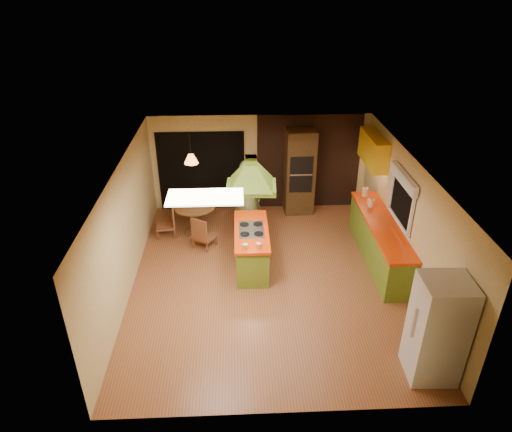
{
  "coord_description": "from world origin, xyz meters",
  "views": [
    {
      "loc": [
        -0.59,
        -7.64,
        5.65
      ],
      "look_at": [
        -0.22,
        0.59,
        1.15
      ],
      "focal_mm": 32.0,
      "sensor_mm": 36.0,
      "label": 1
    }
  ],
  "objects_px": {
    "refrigerator": "(437,329)",
    "wall_oven": "(300,172)",
    "man": "(247,199)",
    "canister_large": "(365,192)",
    "kitchen_island": "(251,248)",
    "dining_table": "(195,213)"
  },
  "relations": [
    {
      "from": "man",
      "to": "refrigerator",
      "type": "xyz_separation_m",
      "value": [
        2.73,
        -4.3,
        -0.1
      ]
    },
    {
      "from": "kitchen_island",
      "to": "wall_oven",
      "type": "height_order",
      "value": "wall_oven"
    },
    {
      "from": "kitchen_island",
      "to": "man",
      "type": "xyz_separation_m",
      "value": [
        -0.05,
        1.22,
        0.54
      ]
    },
    {
      "from": "dining_table",
      "to": "canister_large",
      "type": "relative_size",
      "value": 4.91
    },
    {
      "from": "canister_large",
      "to": "kitchen_island",
      "type": "bearing_deg",
      "value": -152.86
    },
    {
      "from": "dining_table",
      "to": "canister_large",
      "type": "height_order",
      "value": "canister_large"
    },
    {
      "from": "refrigerator",
      "to": "dining_table",
      "type": "relative_size",
      "value": 1.75
    },
    {
      "from": "man",
      "to": "dining_table",
      "type": "relative_size",
      "value": 1.95
    },
    {
      "from": "refrigerator",
      "to": "wall_oven",
      "type": "bearing_deg",
      "value": 105.43
    },
    {
      "from": "kitchen_island",
      "to": "man",
      "type": "relative_size",
      "value": 0.89
    },
    {
      "from": "man",
      "to": "dining_table",
      "type": "distance_m",
      "value": 1.34
    },
    {
      "from": "refrigerator",
      "to": "wall_oven",
      "type": "distance_m",
      "value": 5.71
    },
    {
      "from": "refrigerator",
      "to": "dining_table",
      "type": "xyz_separation_m",
      "value": [
        -3.97,
        4.53,
        -0.35
      ]
    },
    {
      "from": "man",
      "to": "wall_oven",
      "type": "distance_m",
      "value": 1.84
    },
    {
      "from": "kitchen_island",
      "to": "canister_large",
      "type": "height_order",
      "value": "canister_large"
    },
    {
      "from": "refrigerator",
      "to": "dining_table",
      "type": "distance_m",
      "value": 6.03
    },
    {
      "from": "refrigerator",
      "to": "canister_large",
      "type": "height_order",
      "value": "refrigerator"
    },
    {
      "from": "dining_table",
      "to": "man",
      "type": "bearing_deg",
      "value": -10.39
    },
    {
      "from": "man",
      "to": "canister_large",
      "type": "xyz_separation_m",
      "value": [
        2.77,
        0.17,
        0.04
      ]
    },
    {
      "from": "refrigerator",
      "to": "canister_large",
      "type": "distance_m",
      "value": 4.48
    },
    {
      "from": "dining_table",
      "to": "canister_large",
      "type": "xyz_separation_m",
      "value": [
        4.01,
        -0.06,
        0.49
      ]
    },
    {
      "from": "kitchen_island",
      "to": "man",
      "type": "height_order",
      "value": "man"
    }
  ]
}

